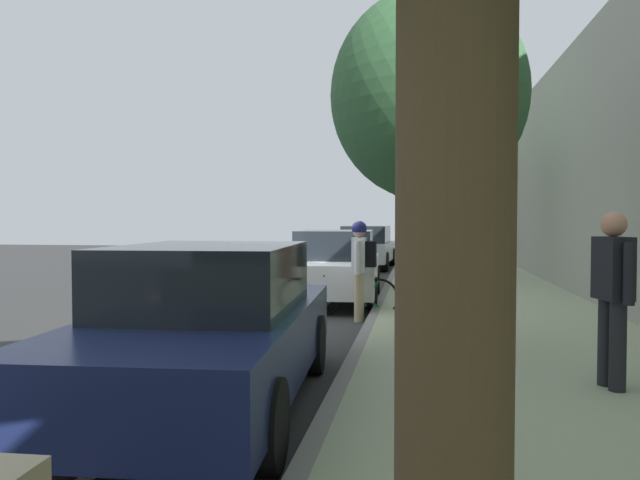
{
  "coord_description": "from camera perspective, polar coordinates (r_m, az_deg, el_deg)",
  "views": [
    {
      "loc": [
        2.32,
        -10.86,
        1.76
      ],
      "look_at": [
        0.56,
        -0.1,
        1.38
      ],
      "focal_mm": 34.02,
      "sensor_mm": 36.0,
      "label": 1
    }
  ],
  "objects": [
    {
      "name": "street_tree_mid_block",
      "position": [
        8.2,
        10.14,
        12.92
      ],
      "size": [
        2.54,
        2.54,
        4.57
      ],
      "color": "#493829",
      "rests_on": "sidewalk"
    },
    {
      "name": "parked_sedan_silver_far",
      "position": [
        21.93,
        4.37,
        -0.68
      ],
      "size": [
        1.97,
        4.47,
        1.52
      ],
      "color": "#B7BABF",
      "rests_on": "ground"
    },
    {
      "name": "street_tree_corner",
      "position": [
        22.78,
        9.61,
        8.78
      ],
      "size": [
        3.28,
        3.28,
        5.75
      ],
      "color": "#4A3831",
      "rests_on": "sidewalk"
    },
    {
      "name": "sidewalk",
      "position": [
        11.06,
        16.06,
        -6.84
      ],
      "size": [
        3.94,
        34.11,
        0.16
      ],
      "primitive_type": "cube",
      "color": "#A1AB88",
      "rests_on": "ground"
    },
    {
      "name": "lane_stripe_bike_edge",
      "position": [
        11.22,
        -2.24,
        -7.04
      ],
      "size": [
        0.12,
        34.11,
        0.01
      ],
      "primitive_type": "cube",
      "color": "white",
      "rests_on": "ground"
    },
    {
      "name": "parked_sedan_white_mid",
      "position": [
        13.02,
        1.48,
        -2.48
      ],
      "size": [
        2.0,
        4.48,
        1.52
      ],
      "color": "white",
      "rests_on": "ground"
    },
    {
      "name": "street_tree_far_end",
      "position": [
        16.41,
        9.71,
        7.51
      ],
      "size": [
        2.61,
        2.61,
        4.5
      ],
      "color": "brown",
      "rests_on": "sidewalk"
    },
    {
      "name": "pedestrian_on_phone",
      "position": [
        6.35,
        25.82,
        -4.15
      ],
      "size": [
        0.31,
        0.6,
        1.67
      ],
      "color": "black",
      "rests_on": "sidewalk"
    },
    {
      "name": "bicycle_at_curb",
      "position": [
        11.01,
        2.91,
        -5.26
      ],
      "size": [
        1.74,
        0.46,
        0.76
      ],
      "color": "black",
      "rests_on": "ground"
    },
    {
      "name": "parked_sedan_dark_blue_second",
      "position": [
        5.78,
        -10.33,
        -8.1
      ],
      "size": [
        2.02,
        4.49,
        1.52
      ],
      "color": "navy",
      "rests_on": "ground"
    },
    {
      "name": "ground",
      "position": [
        11.24,
        -2.78,
        -7.04
      ],
      "size": [
        54.57,
        54.57,
        0.0
      ],
      "primitive_type": "plane",
      "color": "#2F2F2F"
    },
    {
      "name": "curb_edge",
      "position": [
        11.01,
        5.33,
        -6.82
      ],
      "size": [
        0.16,
        34.11,
        0.16
      ],
      "primitive_type": "cube",
      "color": "gray",
      "rests_on": "ground"
    },
    {
      "name": "cyclist_with_backpack",
      "position": [
        10.48,
        3.87,
        -1.88
      ],
      "size": [
        0.42,
        0.62,
        1.73
      ],
      "color": "#C6B284",
      "rests_on": "ground"
    },
    {
      "name": "building_facade",
      "position": [
        11.46,
        27.35,
        6.98
      ],
      "size": [
        0.5,
        34.11,
        5.61
      ],
      "primitive_type": "cube",
      "color": "gray",
      "rests_on": "ground"
    },
    {
      "name": "lane_stripe_centre",
      "position": [
        10.91,
        -17.48,
        -7.39
      ],
      "size": [
        0.14,
        31.6,
        0.01
      ],
      "color": "white",
      "rests_on": "ground"
    }
  ]
}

